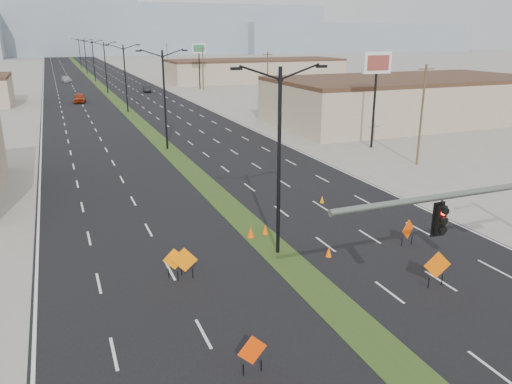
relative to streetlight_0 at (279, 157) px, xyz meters
name	(u,v)px	position (x,y,z in m)	size (l,w,h in m)	color
road_surface	(106,91)	(0.00, 88.00, -5.42)	(25.00, 400.00, 0.02)	black
median_strip	(106,91)	(0.00, 88.00, -5.42)	(2.00, 400.00, 0.04)	#264117
building_se_near	(405,101)	(34.00, 33.00, -2.67)	(36.00, 18.00, 5.50)	tan
building_se_far	(255,71)	(38.00, 98.00, -2.92)	(44.00, 16.00, 5.00)	tan
mesa_center	(137,30)	(40.00, 288.00, 8.58)	(220.00, 50.00, 28.00)	#8292A2
mesa_east	(351,38)	(180.00, 278.00, 3.58)	(160.00, 50.00, 18.00)	#8292A2
mesa_backdrop	(7,26)	(-30.00, 308.00, 10.58)	(140.00, 50.00, 32.00)	#8292A2
streetlight_0	(279,157)	(0.00, 0.00, 0.00)	(5.15, 0.24, 10.02)	black
streetlight_1	(165,97)	(0.00, 28.00, 0.00)	(5.15, 0.24, 10.02)	black
streetlight_2	(125,76)	(0.00, 56.00, 0.00)	(5.15, 0.24, 10.02)	black
streetlight_3	(105,66)	(0.00, 84.00, 0.00)	(5.15, 0.24, 10.02)	black
streetlight_4	(93,59)	(0.00, 112.00, 0.00)	(5.15, 0.24, 10.02)	black
streetlight_5	(85,55)	(0.00, 140.00, 0.00)	(5.15, 0.24, 10.02)	black
streetlight_6	(80,52)	(0.00, 168.00, 0.00)	(5.15, 0.24, 10.02)	black
utility_pole_0	(422,114)	(20.00, 13.00, -0.74)	(1.60, 0.20, 9.00)	#4C3823
utility_pole_1	(268,81)	(20.00, 48.00, -0.74)	(1.60, 0.20, 9.00)	#4C3823
utility_pole_2	(203,67)	(20.00, 83.00, -0.74)	(1.60, 0.20, 9.00)	#4C3823
utility_pole_3	(167,60)	(20.00, 118.00, -0.74)	(1.60, 0.20, 9.00)	#4C3823
car_left	(79,98)	(-6.23, 70.58, -4.61)	(1.91, 4.75, 1.62)	#992B10
car_mid	(147,89)	(7.73, 82.79, -4.74)	(1.44, 4.12, 1.36)	black
car_far	(66,79)	(-6.86, 112.47, -4.70)	(2.01, 4.95, 1.44)	#9EA1A7
construction_sign_0	(252,352)	(-5.06, -9.00, -4.51)	(1.16, 0.20, 1.55)	#FF4005
construction_sign_1	(185,261)	(-5.50, -1.16, -4.41)	(1.21, 0.49, 1.71)	orange
construction_sign_2	(174,260)	(-5.89, -0.63, -4.54)	(1.13, 0.13, 1.51)	orange
construction_sign_3	(437,266)	(5.36, -6.33, -4.34)	(1.35, 0.32, 1.83)	#F56105
construction_sign_5	(408,230)	(7.27, -1.79, -4.50)	(1.10, 0.47, 1.56)	#ED4705
cone_0	(329,252)	(2.35, -1.49, -5.13)	(0.34, 0.34, 0.57)	#FE5B05
cone_1	(265,230)	(0.39, 2.68, -5.10)	(0.38, 0.38, 0.64)	#FF5305
cone_2	(322,199)	(6.45, 6.58, -5.15)	(0.32, 0.32, 0.53)	orange
cone_3	(251,233)	(-0.61, 2.52, -5.07)	(0.41, 0.41, 0.69)	#FF5005
pole_sign_east_near	(377,70)	(20.28, 20.67, 2.60)	(3.20, 0.42, 9.81)	black
pole_sign_east_far	(199,52)	(19.79, 85.10, 2.43)	(3.15, 0.53, 9.61)	black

